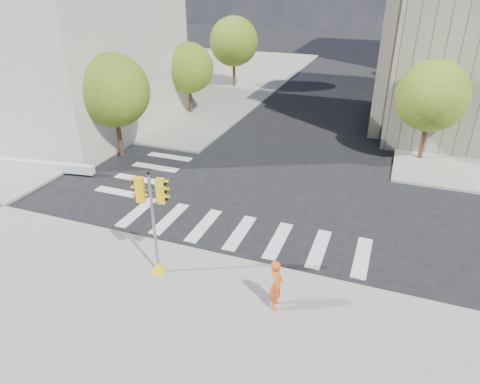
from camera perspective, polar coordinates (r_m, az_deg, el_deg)
name	(u,v)px	position (r m, az deg, el deg)	size (l,w,h in m)	color
ground	(256,213)	(21.04, 2.16, -2.76)	(160.00, 160.00, 0.00)	black
sidewalk_far_left	(163,76)	(51.45, -10.22, 14.97)	(28.00, 40.00, 0.15)	gray
classical_building	(32,36)	(36.30, -26.01, 18.15)	(19.00, 15.00, 12.70)	beige
tree_lw_near	(113,91)	(27.51, -16.54, 12.82)	(4.40, 4.40, 6.41)	#382616
tree_lw_mid	(189,68)	(35.91, -6.87, 16.10)	(4.00, 4.00, 5.77)	#382616
tree_lw_far	(234,41)	(44.80, -0.84, 19.43)	(4.80, 4.80, 6.95)	#382616
tree_re_near	(432,96)	(28.16, 24.24, 11.58)	(4.20, 4.20, 6.16)	#382616
tree_re_mid	(429,58)	(39.88, 23.91, 16.05)	(4.60, 4.60, 6.66)	#382616
tree_re_far	(426,44)	(51.82, 23.57, 17.62)	(4.00, 4.00, 5.88)	#382616
lamp_near	(440,74)	(32.00, 25.16, 14.00)	(0.35, 0.18, 8.11)	black
lamp_far	(434,45)	(45.81, 24.47, 17.40)	(0.35, 0.18, 8.11)	black
traffic_signal	(155,232)	(16.18, -11.31, -5.31)	(1.08, 0.56, 4.24)	yellow
photographer	(276,285)	(14.82, 4.86, -12.20)	(0.69, 0.45, 1.88)	#EE5616
planter_wall	(47,166)	(27.60, -24.38, 3.17)	(6.00, 0.40, 0.50)	silver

